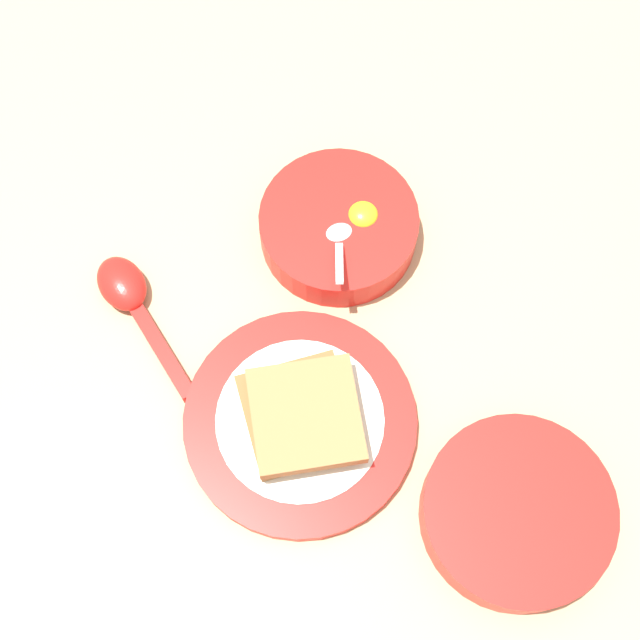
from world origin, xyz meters
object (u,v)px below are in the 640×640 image
at_px(egg_bowl, 339,226).
at_px(soup_spoon, 130,297).
at_px(congee_bowl, 517,512).
at_px(toast_plate, 300,422).
at_px(toast_sandwich, 302,415).

height_order(egg_bowl, soup_spoon, egg_bowl).
xyz_separation_m(soup_spoon, congee_bowl, (-0.25, 0.31, 0.01)).
bearing_deg(soup_spoon, congee_bowl, 128.31).
distance_m(soup_spoon, congee_bowl, 0.40).
xyz_separation_m(toast_plate, congee_bowl, (-0.14, 0.14, 0.01)).
xyz_separation_m(toast_plate, toast_sandwich, (-0.00, 0.00, 0.02)).
relative_size(toast_plate, congee_bowl, 1.29).
bearing_deg(soup_spoon, toast_plate, 122.11).
bearing_deg(toast_plate, congee_bowl, 134.47).
bearing_deg(congee_bowl, toast_plate, -45.53).
distance_m(egg_bowl, toast_sandwich, 0.19).
xyz_separation_m(egg_bowl, soup_spoon, (0.21, -0.01, -0.01)).
bearing_deg(toast_plate, soup_spoon, -57.89).
relative_size(egg_bowl, congee_bowl, 0.94).
bearing_deg(congee_bowl, toast_sandwich, -45.63).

